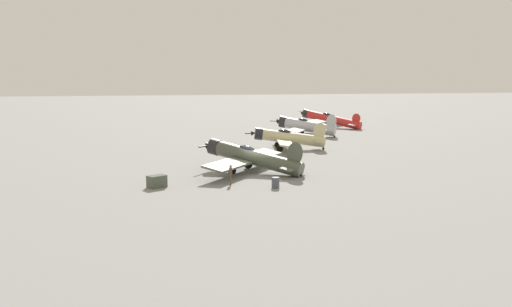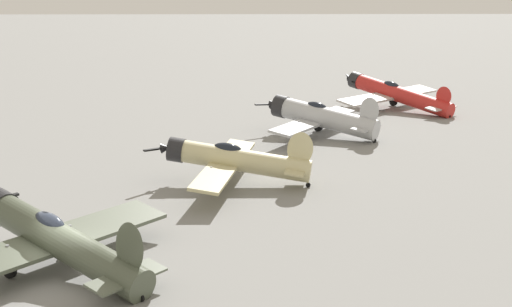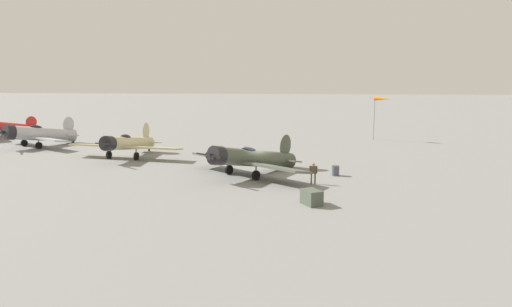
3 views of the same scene
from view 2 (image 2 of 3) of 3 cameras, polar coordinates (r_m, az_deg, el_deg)
name	(u,v)px [view 2 (image 2 of 3)]	position (r m, az deg, el deg)	size (l,w,h in m)	color
ground_plane	(67,275)	(33.52, -13.68, -8.65)	(400.00, 400.00, 0.00)	gray
airplane_foreground	(57,240)	(33.40, -14.38, -6.14)	(10.77, 9.76, 3.29)	#4C5442
airplane_mid_apron	(233,160)	(45.60, -1.67, -0.45)	(12.27, 9.97, 3.36)	beige
airplane_far_line	(321,117)	(59.11, 4.75, 2.69)	(10.85, 9.50, 3.42)	#B7BABF
airplane_outer_stand	(396,94)	(71.57, 10.19, 4.33)	(10.63, 10.66, 3.17)	red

